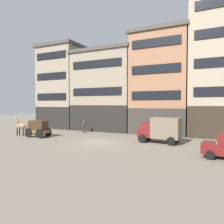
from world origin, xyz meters
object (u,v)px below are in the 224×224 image
Objects in this scene: pedestrian_officer at (84,126)px; draft_horse at (21,126)px; cargo_wagon at (38,128)px; delivery_truck_near at (161,129)px.

draft_horse is at bearing -134.95° from pedestrian_officer.
draft_horse is (-2.95, 0.00, 0.12)m from cargo_wagon.
delivery_truck_near reaches higher than pedestrian_officer.
delivery_truck_near is at bearing 8.46° from draft_horse.
pedestrian_officer is (2.85, 5.81, -0.17)m from cargo_wagon.
delivery_truck_near reaches higher than draft_horse.
delivery_truck_near is 12.01m from pedestrian_officer.
draft_horse is 0.52× the size of delivery_truck_near.
delivery_truck_near is (17.37, 2.58, 0.15)m from draft_horse.
delivery_truck_near is (14.42, 2.58, 0.28)m from cargo_wagon.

